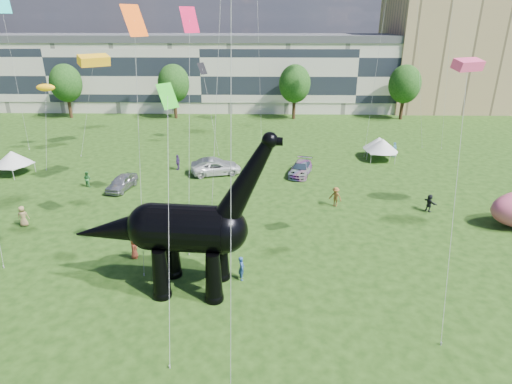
{
  "coord_description": "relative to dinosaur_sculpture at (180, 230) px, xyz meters",
  "views": [
    {
      "loc": [
        3.17,
        -18.83,
        16.04
      ],
      "look_at": [
        2.59,
        8.0,
        5.0
      ],
      "focal_mm": 30.0,
      "sensor_mm": 36.0,
      "label": 1
    }
  ],
  "objects": [
    {
      "name": "dinosaur_sculpture",
      "position": [
        0.0,
        0.0,
        0.0
      ],
      "size": [
        13.11,
        3.86,
        10.69
      ],
      "rotation": [
        0.0,
        0.0,
        -0.09
      ],
      "color": "black",
      "rests_on": "ground"
    },
    {
      "name": "gazebo_left",
      "position": [
        -22.25,
        20.63,
        -2.18
      ],
      "size": [
        4.86,
        4.86,
        2.65
      ],
      "rotation": [
        0.0,
        0.0,
        -0.35
      ],
      "color": "silver",
      "rests_on": "ground"
    },
    {
      "name": "car_silver",
      "position": [
        -9.14,
        16.43,
        -3.3
      ],
      "size": [
        2.6,
        4.56,
        1.46
      ],
      "primitive_type": "imported",
      "rotation": [
        0.0,
        0.0,
        -0.21
      ],
      "color": "#ADACB1",
      "rests_on": "ground"
    },
    {
      "name": "gazebo_near",
      "position": [
        18.95,
        27.6,
        -2.24
      ],
      "size": [
        4.26,
        4.26,
        2.55
      ],
      "rotation": [
        0.0,
        0.0,
        -0.18
      ],
      "color": "silver",
      "rests_on": "ground"
    },
    {
      "name": "ground",
      "position": [
        1.92,
        -4.12,
        -4.04
      ],
      "size": [
        220.0,
        220.0,
        0.0
      ],
      "primitive_type": "plane",
      "color": "#16330C",
      "rests_on": "ground"
    },
    {
      "name": "tree_far_left",
      "position": [
        -28.08,
        48.88,
        2.26
      ],
      "size": [
        5.2,
        5.2,
        9.44
      ],
      "color": "#382314",
      "rests_on": "ground"
    },
    {
      "name": "terrace_row",
      "position": [
        -6.08,
        57.88,
        1.96
      ],
      "size": [
        78.0,
        11.0,
        12.0
      ],
      "primitive_type": "cube",
      "color": "beige",
      "rests_on": "ground"
    },
    {
      "name": "car_dark",
      "position": [
        9.02,
        21.12,
        -3.32
      ],
      "size": [
        3.22,
        5.26,
        1.42
      ],
      "primitive_type": "imported",
      "rotation": [
        0.0,
        0.0,
        -0.27
      ],
      "color": "#595960",
      "rests_on": "ground"
    },
    {
      "name": "visitors",
      "position": [
        0.26,
        13.75,
        -3.18
      ],
      "size": [
        49.1,
        27.55,
        1.85
      ],
      "color": "#2E7536",
      "rests_on": "ground"
    },
    {
      "name": "tree_mid_left",
      "position": [
        -10.08,
        48.88,
        2.26
      ],
      "size": [
        5.2,
        5.2,
        9.44
      ],
      "color": "#382314",
      "rests_on": "ground"
    },
    {
      "name": "apartment_block",
      "position": [
        41.92,
        60.88,
        6.96
      ],
      "size": [
        28.0,
        18.0,
        22.0
      ],
      "primitive_type": "cube",
      "color": "tan",
      "rests_on": "ground"
    },
    {
      "name": "gazebo_far",
      "position": [
        19.07,
        26.48,
        -2.19
      ],
      "size": [
        4.11,
        4.11,
        2.63
      ],
      "rotation": [
        0.0,
        0.0,
        -0.09
      ],
      "color": "silver",
      "rests_on": "ground"
    },
    {
      "name": "tree_mid_right",
      "position": [
        9.92,
        48.88,
        2.26
      ],
      "size": [
        5.2,
        5.2,
        9.44
      ],
      "color": "#382314",
      "rests_on": "ground"
    },
    {
      "name": "car_white",
      "position": [
        -0.17,
        21.14,
        -3.29
      ],
      "size": [
        5.83,
        3.82,
        1.49
      ],
      "primitive_type": "imported",
      "rotation": [
        0.0,
        0.0,
        1.84
      ],
      "color": "silver",
      "rests_on": "ground"
    },
    {
      "name": "car_grey",
      "position": [
        -0.46,
        21.4,
        -3.21
      ],
      "size": [
        5.24,
        2.44,
        1.66
      ],
      "primitive_type": "imported",
      "rotation": [
        0.0,
        0.0,
        1.71
      ],
      "color": "slate",
      "rests_on": "ground"
    },
    {
      "name": "tree_far_right",
      "position": [
        27.92,
        48.88,
        2.26
      ],
      "size": [
        5.2,
        5.2,
        9.44
      ],
      "color": "#382314",
      "rests_on": "ground"
    }
  ]
}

